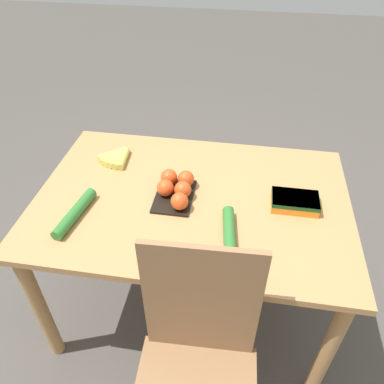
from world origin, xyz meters
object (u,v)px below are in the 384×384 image
carrot_bag (295,201)px  cucumber_near (229,234)px  chair (197,368)px  banana_bunch (118,157)px  tomato_pack (176,188)px  cucumber_far (75,213)px

carrot_bag → cucumber_near: 0.34m
chair → banana_bunch: chair is taller
tomato_pack → cucumber_near: 0.33m
tomato_pack → cucumber_near: bearing=138.5°
chair → carrot_bag: 0.75m
carrot_bag → cucumber_far: bearing=13.3°
banana_bunch → tomato_pack: size_ratio=0.69×
cucumber_near → chair: bearing=81.1°
banana_bunch → tomato_pack: (-0.33, 0.22, 0.02)m
banana_bunch → cucumber_near: size_ratio=0.59×
chair → cucumber_near: chair is taller
banana_bunch → chair: bearing=121.8°
banana_bunch → cucumber_far: (0.04, 0.41, 0.01)m
chair → banana_bunch: (0.51, -0.83, 0.26)m
tomato_pack → carrot_bag: tomato_pack is taller
cucumber_near → tomato_pack: bearing=-41.5°
tomato_pack → banana_bunch: bearing=-33.2°
cucumber_near → cucumber_far: same height
banana_bunch → carrot_bag: carrot_bag is taller
cucumber_near → banana_bunch: bearing=-37.0°
tomato_pack → cucumber_near: tomato_pack is taller
carrot_bag → cucumber_far: (0.87, 0.21, -0.01)m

